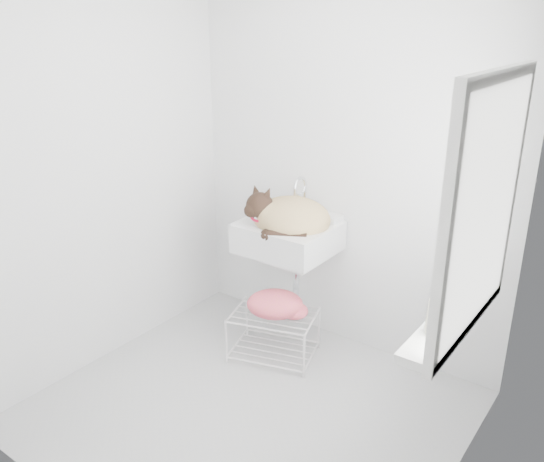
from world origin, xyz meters
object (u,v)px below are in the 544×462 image
Objects in this scene: wire_rack at (274,335)px; bottle_a at (434,334)px; bottle_c at (462,303)px; cat at (288,218)px; bottle_b at (449,317)px; sink at (288,223)px.

bottle_a is at bearing -23.91° from wire_rack.
bottle_a reaches higher than bottle_c.
cat is 3.07× the size of bottle_a.
bottle_c is (1.21, -0.20, 0.70)m from wire_rack.
bottle_b is (0.00, 0.17, 0.00)m from bottle_a.
cat is (0.01, -0.02, 0.04)m from sink.
bottle_c is at bearing 90.00° from bottle_a.
bottle_c is at bearing 90.00° from bottle_b.
wire_rack is 1.41m from bottle_c.
wire_rack is at bearing -78.85° from sink.
wire_rack is 3.27× the size of bottle_c.
bottle_a is 1.18× the size of bottle_c.
sink is at bearing 105.31° from cat.
sink is at bearing 161.94° from bottle_c.
sink reaches higher than bottle_b.
sink is at bearing 101.15° from wire_rack.
bottle_b is at bearing -16.75° from wire_rack.
bottle_a is (1.24, -0.73, -0.04)m from cat.
sink is 3.13× the size of bottle_b.
sink is 3.12× the size of bottle_a.
bottle_a is (1.21, -0.54, 0.70)m from wire_rack.
wire_rack is 2.78× the size of bottle_a.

